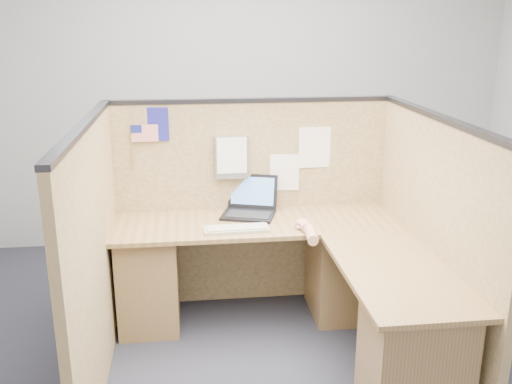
{
  "coord_description": "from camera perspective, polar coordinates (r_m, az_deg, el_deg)",
  "views": [
    {
      "loc": [
        -0.45,
        -2.97,
        2.06
      ],
      "look_at": [
        -0.03,
        0.5,
        1.0
      ],
      "focal_mm": 40.0,
      "sensor_mm": 36.0,
      "label": 1
    }
  ],
  "objects": [
    {
      "name": "floor",
      "position": [
        3.64,
        1.45,
        -17.53
      ],
      "size": [
        5.0,
        5.0,
        0.0
      ],
      "primitive_type": "plane",
      "color": "black",
      "rests_on": "ground"
    },
    {
      "name": "wall_back",
      "position": [
        5.28,
        -2.03,
        9.74
      ],
      "size": [
        5.0,
        0.0,
        5.0
      ],
      "primitive_type": "plane",
      "rotation": [
        1.57,
        0.0,
        0.0
      ],
      "color": "#9A9C9F",
      "rests_on": "floor"
    },
    {
      "name": "cubicle_partitions",
      "position": [
        3.66,
        0.57,
        -3.73
      ],
      "size": [
        2.06,
        1.83,
        1.53
      ],
      "color": "brown",
      "rests_on": "floor"
    },
    {
      "name": "l_desk",
      "position": [
        3.71,
        3.7,
        -9.8
      ],
      "size": [
        1.95,
        1.75,
        0.73
      ],
      "color": "brown",
      "rests_on": "floor"
    },
    {
      "name": "laptop",
      "position": [
        4.05,
        -0.89,
        -1.28
      ],
      "size": [
        0.42,
        0.44,
        0.26
      ],
      "rotation": [
        0.0,
        0.0,
        -0.31
      ],
      "color": "black",
      "rests_on": "l_desk"
    },
    {
      "name": "keyboard",
      "position": [
        3.73,
        -1.99,
        -3.71
      ],
      "size": [
        0.43,
        0.16,
        0.03
      ],
      "rotation": [
        0.0,
        0.0,
        0.04
      ],
      "color": "gray",
      "rests_on": "l_desk"
    },
    {
      "name": "mouse",
      "position": [
        3.78,
        4.71,
        -3.39
      ],
      "size": [
        0.11,
        0.09,
        0.04
      ],
      "primitive_type": "ellipsoid",
      "rotation": [
        0.0,
        0.0,
        0.3
      ],
      "color": "silver",
      "rests_on": "l_desk"
    },
    {
      "name": "hand_forearm",
      "position": [
        3.66,
        5.26,
        -3.87
      ],
      "size": [
        0.1,
        0.36,
        0.08
      ],
      "color": "tan",
      "rests_on": "l_desk"
    },
    {
      "name": "blue_poster",
      "position": [
        4.0,
        -9.97,
        6.69
      ],
      "size": [
        0.17,
        0.03,
        0.23
      ],
      "primitive_type": "cube",
      "rotation": [
        0.0,
        0.0,
        -0.14
      ],
      "color": "navy",
      "rests_on": "cubicle_partitions"
    },
    {
      "name": "american_flag",
      "position": [
        4.01,
        -11.36,
        5.64
      ],
      "size": [
        0.19,
        0.01,
        0.32
      ],
      "color": "olive",
      "rests_on": "cubicle_partitions"
    },
    {
      "name": "file_holder",
      "position": [
        4.03,
        -2.45,
        3.5
      ],
      "size": [
        0.24,
        0.05,
        0.3
      ],
      "color": "slate",
      "rests_on": "cubicle_partitions"
    },
    {
      "name": "paper_left",
      "position": [
        4.14,
        5.88,
        4.45
      ],
      "size": [
        0.23,
        0.01,
        0.29
      ],
      "primitive_type": "cube",
      "rotation": [
        0.0,
        0.0,
        0.03
      ],
      "color": "white",
      "rests_on": "cubicle_partitions"
    },
    {
      "name": "paper_right",
      "position": [
        4.14,
        2.87,
        1.96
      ],
      "size": [
        0.21,
        0.02,
        0.27
      ],
      "primitive_type": "cube",
      "rotation": [
        0.0,
        0.0,
        -0.07
      ],
      "color": "white",
      "rests_on": "cubicle_partitions"
    }
  ]
}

